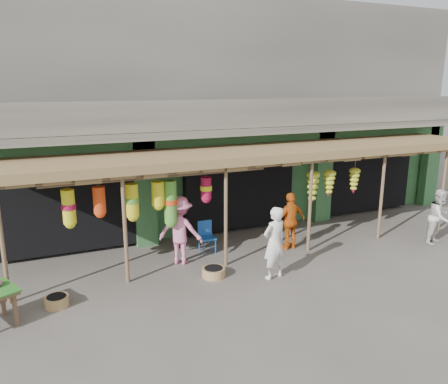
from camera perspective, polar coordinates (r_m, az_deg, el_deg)
name	(u,v)px	position (r m, az deg, el deg)	size (l,w,h in m)	color
ground	(273,253)	(12.13, 6.41, -7.96)	(80.00, 80.00, 0.00)	#514C47
building	(207,117)	(15.69, -2.23, 9.78)	(16.40, 6.80, 7.00)	gray
awning	(257,156)	(12.05, 4.29, 4.71)	(14.00, 2.70, 2.79)	brown
blue_chair	(206,235)	(12.07, -2.34, -5.58)	(0.41, 0.42, 0.85)	#1A53AC
basket_mid	(214,272)	(10.65, -1.37, -10.44)	(0.56, 0.56, 0.22)	#966543
basket_right	(57,301)	(9.97, -21.00, -13.20)	(0.49, 0.49, 0.22)	#A17B4B
person_front	(274,243)	(10.37, 6.59, -6.63)	(0.64, 0.42, 1.76)	white
person_right	(440,217)	(13.97, 26.34, -2.91)	(0.78, 0.61, 1.61)	silver
person_vendor	(291,221)	(12.26, 8.68, -3.77)	(0.95, 0.39, 1.62)	#D05C13
person_shopper	(180,230)	(11.20, -5.75, -5.00)	(1.14, 0.66, 1.77)	pink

